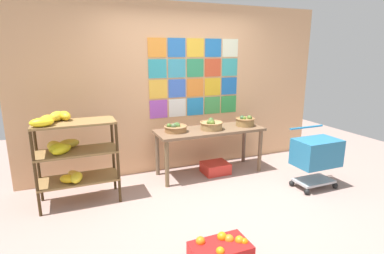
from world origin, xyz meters
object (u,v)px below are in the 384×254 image
fruit_basket_centre (211,125)px  fruit_basket_left (245,121)px  fruit_basket_back_left (176,128)px  display_table (210,135)px  produce_crate_under_table (215,168)px  banana_shelf_unit (69,149)px  orange_crate_foreground (221,252)px  shopping_cart (316,154)px

fruit_basket_centre → fruit_basket_left: bearing=1.0°
fruit_basket_centre → fruit_basket_back_left: size_ratio=1.02×
display_table → produce_crate_under_table: bearing=-25.6°
display_table → produce_crate_under_table: display_table is taller
display_table → fruit_basket_centre: (0.01, -0.03, 0.17)m
fruit_basket_left → produce_crate_under_table: 0.89m
banana_shelf_unit → orange_crate_foreground: (1.20, -1.73, -0.62)m
fruit_basket_centre → fruit_basket_left: fruit_basket_left is taller
produce_crate_under_table → fruit_basket_back_left: bearing=172.1°
banana_shelf_unit → display_table: 2.05m
fruit_basket_centre → produce_crate_under_table: size_ratio=0.87×
banana_shelf_unit → display_table: banana_shelf_unit is taller
banana_shelf_unit → produce_crate_under_table: banana_shelf_unit is taller
fruit_basket_left → produce_crate_under_table: size_ratio=0.76×
display_table → orange_crate_foreground: size_ratio=3.12×
banana_shelf_unit → orange_crate_foreground: bearing=-55.3°
fruit_basket_back_left → shopping_cart: 2.03m
banana_shelf_unit → fruit_basket_back_left: banana_shelf_unit is taller
fruit_basket_back_left → produce_crate_under_table: size_ratio=0.85×
banana_shelf_unit → shopping_cart: size_ratio=1.39×
shopping_cart → fruit_basket_centre: bearing=128.3°
display_table → shopping_cart: bearing=-42.8°
banana_shelf_unit → orange_crate_foreground: banana_shelf_unit is taller
fruit_basket_back_left → fruit_basket_left: fruit_basket_left is taller
banana_shelf_unit → fruit_basket_left: banana_shelf_unit is taller
fruit_basket_centre → banana_shelf_unit: bearing=-174.3°
fruit_basket_left → display_table: bearing=177.7°
shopping_cart → fruit_basket_back_left: bearing=137.1°
banana_shelf_unit → fruit_basket_left: (2.65, 0.21, 0.08)m
orange_crate_foreground → shopping_cart: bearing=25.0°
fruit_basket_back_left → produce_crate_under_table: (0.63, -0.09, -0.70)m
fruit_basket_centre → fruit_basket_back_left: bearing=171.8°
fruit_basket_back_left → fruit_basket_left: (1.16, -0.07, 0.02)m
fruit_basket_left → shopping_cart: 1.19m
display_table → shopping_cart: (1.14, -1.05, -0.14)m
orange_crate_foreground → shopping_cart: (1.97, 0.92, 0.39)m
banana_shelf_unit → fruit_basket_centre: (2.04, 0.20, 0.07)m
banana_shelf_unit → shopping_cart: bearing=-14.4°
fruit_basket_left → orange_crate_foreground: 2.52m
fruit_basket_back_left → produce_crate_under_table: fruit_basket_back_left is taller
produce_crate_under_table → orange_crate_foreground: bearing=-115.4°
fruit_basket_left → shopping_cart: size_ratio=0.36×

